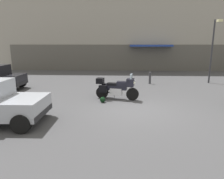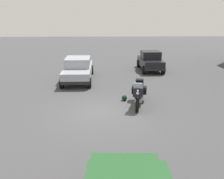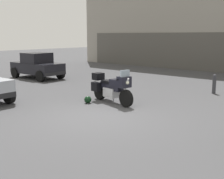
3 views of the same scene
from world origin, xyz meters
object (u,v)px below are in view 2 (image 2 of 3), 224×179
(helmet, at_px, (124,98))
(car_compact_side, at_px, (150,61))
(motorcycle, at_px, (139,93))
(car_sedan_far, at_px, (78,69))

(helmet, relative_size, car_compact_side, 0.08)
(motorcycle, distance_m, car_compact_side, 7.93)
(helmet, xyz_separation_m, car_sedan_far, (-4.12, -2.85, 0.64))
(motorcycle, height_order, car_compact_side, car_compact_side)
(motorcycle, xyz_separation_m, car_compact_side, (-7.68, 1.98, 0.15))
(car_sedan_far, distance_m, car_compact_side, 6.20)
(motorcycle, height_order, helmet, motorcycle)
(helmet, bearing_deg, motorcycle, 44.69)
(helmet, height_order, car_compact_side, car_compact_side)
(car_sedan_far, bearing_deg, helmet, -146.17)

